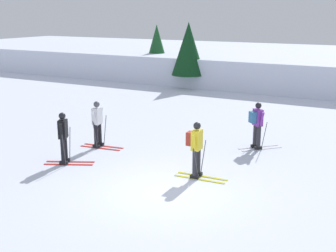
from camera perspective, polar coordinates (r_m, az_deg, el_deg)
ground_plane at (r=12.46m, az=-0.36°, el=-8.39°), size 120.00×120.00×0.00m
far_snow_ridge at (r=30.40m, az=17.71°, el=6.41°), size 80.00×7.88×1.89m
skier_purple at (r=16.26m, az=11.32°, el=0.35°), size 1.37×1.41×1.71m
skier_yellow at (r=13.21m, az=3.61°, el=-2.68°), size 1.62×1.00×1.71m
skier_black at (r=14.79m, az=-13.21°, el=-1.32°), size 1.60×1.03×1.71m
skier_white at (r=16.37m, az=-9.00°, el=0.41°), size 1.63×1.00×1.71m
conifer_far_left at (r=28.85m, az=2.63°, el=9.83°), size 2.14×2.14×4.20m
conifer_far_right at (r=32.96m, az=-1.44°, el=9.99°), size 1.87×1.87×3.93m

